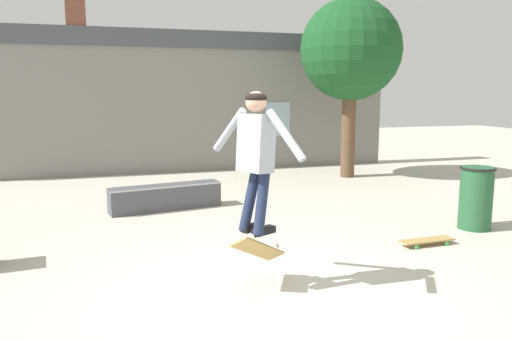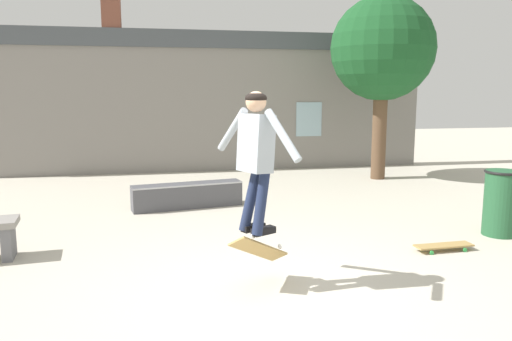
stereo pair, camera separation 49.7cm
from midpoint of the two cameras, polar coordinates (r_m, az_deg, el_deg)
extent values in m
plane|color=beige|center=(5.35, -0.90, -13.67)|extent=(40.00, 40.00, 0.00)
cube|color=gray|center=(12.97, -11.19, 6.70)|extent=(12.01, 0.40, 3.12)
cube|color=#474C51|center=(13.02, -11.44, 14.53)|extent=(12.62, 0.52, 0.43)
cube|color=brown|center=(13.04, -21.04, 16.90)|extent=(0.44, 0.44, 0.82)
cube|color=#99B7C6|center=(13.40, 1.41, 5.90)|extent=(0.70, 0.02, 0.90)
cylinder|color=brown|center=(12.13, 9.36, 4.25)|extent=(0.33, 0.33, 2.13)
sphere|color=#194C23|center=(12.12, 9.61, 13.49)|extent=(2.37, 2.37, 2.37)
cube|color=#4C4C51|center=(8.95, -11.85, -3.01)|extent=(1.99, 0.70, 0.44)
cube|color=#B7B7BC|center=(8.73, -11.58, -1.91)|extent=(1.93, 0.37, 0.02)
cylinder|color=#235633|center=(8.10, 22.25, -2.94)|extent=(0.48, 0.48, 0.95)
torus|color=black|center=(8.02, 22.45, 0.23)|extent=(0.52, 0.52, 0.04)
cube|color=#9EA8B2|center=(5.02, -2.84, 3.13)|extent=(0.38, 0.42, 0.60)
sphere|color=tan|center=(4.99, -2.88, 7.84)|extent=(0.28, 0.28, 0.21)
ellipsoid|color=black|center=(4.99, -2.88, 8.26)|extent=(0.30, 0.30, 0.12)
cylinder|color=#1E2847|center=(5.18, -3.41, -3.23)|extent=(0.30, 0.18, 0.71)
cube|color=black|center=(5.27, -3.13, -6.54)|extent=(0.28, 0.21, 0.07)
cylinder|color=#1E2847|center=(5.05, -2.15, -3.53)|extent=(0.26, 0.26, 0.71)
cube|color=black|center=(5.15, -1.88, -6.92)|extent=(0.28, 0.21, 0.07)
cylinder|color=#9EA8B2|center=(5.32, -5.75, 4.60)|extent=(0.29, 0.47, 0.49)
cylinder|color=#9EA8B2|center=(4.72, 0.42, 4.07)|extent=(0.29, 0.47, 0.49)
cube|color=#AD894C|center=(5.32, -2.43, -9.03)|extent=(0.71, 0.55, 0.47)
cylinder|color=silver|center=(5.48, -0.13, -8.64)|extent=(0.05, 0.07, 0.07)
cylinder|color=silver|center=(5.58, -2.08, -9.55)|extent=(0.05, 0.07, 0.07)
cylinder|color=silver|center=(5.09, -3.04, -7.54)|extent=(0.05, 0.07, 0.07)
cylinder|color=silver|center=(5.19, -5.08, -8.52)|extent=(0.05, 0.07, 0.07)
cube|color=#AD894C|center=(7.10, 17.07, -7.64)|extent=(0.79, 0.23, 0.02)
cylinder|color=green|center=(6.90, 15.95, -8.49)|extent=(0.05, 0.02, 0.05)
cylinder|color=green|center=(7.07, 14.92, -8.00)|extent=(0.05, 0.02, 0.05)
cylinder|color=green|center=(7.18, 19.16, -7.95)|extent=(0.05, 0.02, 0.05)
cylinder|color=green|center=(7.34, 18.09, -7.51)|extent=(0.05, 0.02, 0.05)
camera|label=1|loc=(0.25, -92.81, -0.45)|focal=35.00mm
camera|label=2|loc=(0.25, 87.19, 0.45)|focal=35.00mm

